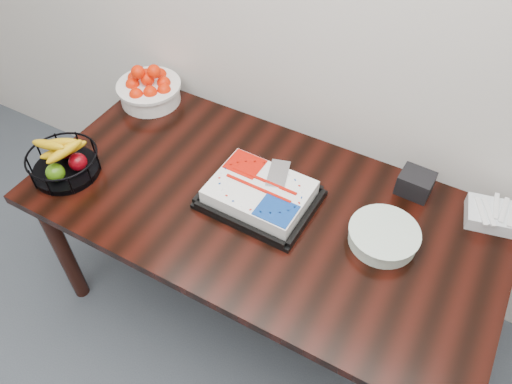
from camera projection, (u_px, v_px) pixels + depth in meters
The scene contains 7 objects.
table at pixel (262, 219), 1.96m from camera, with size 1.80×0.90×0.75m.
cake_tray at pixel (260, 194), 1.89m from camera, with size 0.43×0.34×0.09m.
tangerine_bowl at pixel (149, 86), 2.28m from camera, with size 0.29×0.29×0.19m.
fruit_basket at pixel (63, 161), 1.97m from camera, with size 0.28×0.28×0.15m.
plate_stack at pixel (383, 236), 1.76m from camera, with size 0.25×0.25×0.06m.
fork_bag at pixel (497, 216), 1.83m from camera, with size 0.24×0.19×0.06m.
napkin_box at pixel (415, 183), 1.92m from camera, with size 0.13×0.11×0.09m, color black.
Camera 1 is at (0.59, 0.90, 2.19)m, focal length 35.00 mm.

